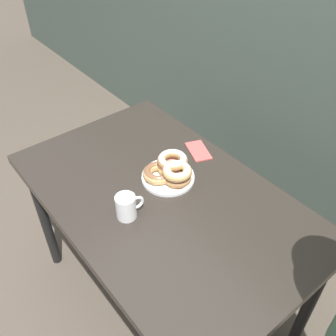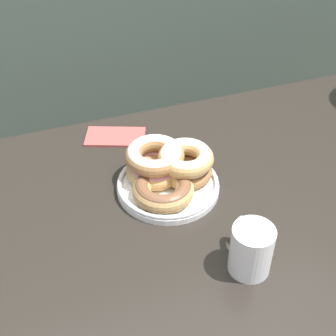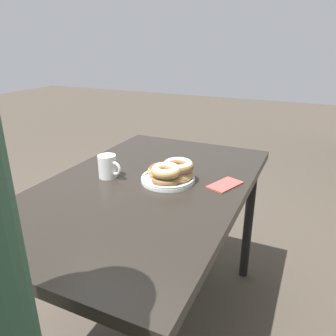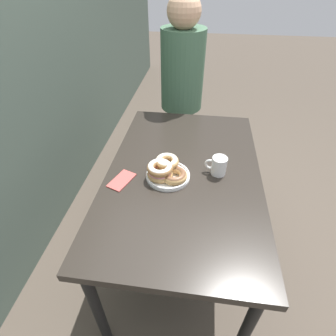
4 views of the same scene
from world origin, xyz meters
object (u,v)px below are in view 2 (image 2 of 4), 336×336
Objects in this scene: coffee_mug at (251,248)px; napkin at (115,137)px; donut_plate at (168,171)px; dining_table at (205,231)px.

coffee_mug reaches higher than napkin.
napkin is (-0.06, 0.22, -0.04)m from donut_plate.
donut_plate reaches higher than dining_table.
napkin is at bearing 111.26° from dining_table.
coffee_mug is at bearing -75.31° from napkin.
dining_table is at bearing -56.74° from donut_plate.
napkin is at bearing 104.69° from coffee_mug.
coffee_mug is 0.67× the size of napkin.
dining_table is 11.37× the size of coffee_mug.
napkin is (-0.13, 0.48, -0.05)m from coffee_mug.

